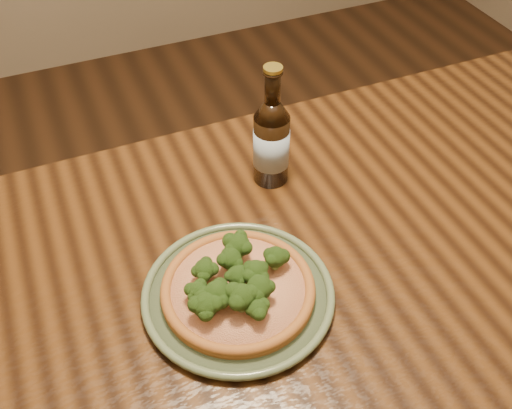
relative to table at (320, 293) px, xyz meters
name	(u,v)px	position (x,y,z in m)	size (l,w,h in m)	color
table	(320,293)	(0.00, 0.00, 0.00)	(1.60, 0.90, 0.75)	#41240E
plate	(238,294)	(-0.17, -0.02, 0.10)	(0.32, 0.32, 0.02)	#586646
pizza	(238,287)	(-0.17, -0.02, 0.12)	(0.25, 0.25, 0.07)	#A25D24
beer_bottle	(271,141)	(0.00, 0.23, 0.19)	(0.07, 0.07, 0.25)	black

